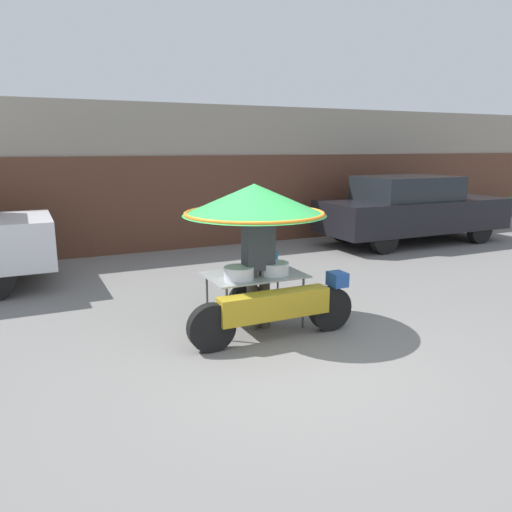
{
  "coord_description": "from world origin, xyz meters",
  "views": [
    {
      "loc": [
        -2.51,
        -4.45,
        2.31
      ],
      "look_at": [
        0.13,
        1.18,
        0.95
      ],
      "focal_mm": 35.0,
      "sensor_mm": 36.0,
      "label": 1
    }
  ],
  "objects_px": {
    "vendor_person": "(258,261)",
    "potted_plant": "(508,210)",
    "parked_car": "(411,209)",
    "vendor_motorcycle_cart": "(257,219)"
  },
  "relations": [
    {
      "from": "vendor_motorcycle_cart",
      "to": "parked_car",
      "type": "bearing_deg",
      "value": 32.06
    },
    {
      "from": "vendor_motorcycle_cart",
      "to": "potted_plant",
      "type": "relative_size",
      "value": 2.52
    },
    {
      "from": "parked_car",
      "to": "potted_plant",
      "type": "bearing_deg",
      "value": 10.47
    },
    {
      "from": "parked_car",
      "to": "vendor_person",
      "type": "bearing_deg",
      "value": -147.58
    },
    {
      "from": "vendor_motorcycle_cart",
      "to": "vendor_person",
      "type": "relative_size",
      "value": 1.36
    },
    {
      "from": "vendor_person",
      "to": "parked_car",
      "type": "relative_size",
      "value": 0.34
    },
    {
      "from": "potted_plant",
      "to": "parked_car",
      "type": "bearing_deg",
      "value": -169.53
    },
    {
      "from": "vendor_person",
      "to": "potted_plant",
      "type": "height_order",
      "value": "vendor_person"
    },
    {
      "from": "vendor_motorcycle_cart",
      "to": "parked_car",
      "type": "relative_size",
      "value": 0.46
    },
    {
      "from": "vendor_person",
      "to": "potted_plant",
      "type": "relative_size",
      "value": 1.85
    }
  ]
}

